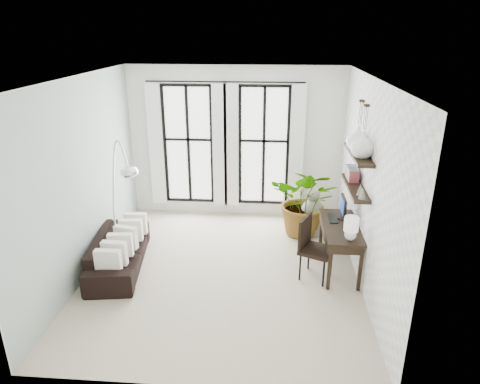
# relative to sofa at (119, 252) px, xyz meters

# --- Properties ---
(floor) EXTENTS (5.00, 5.00, 0.00)m
(floor) POSITION_rel_sofa_xyz_m (1.80, -0.04, -0.29)
(floor) COLOR #BCB095
(floor) RESTS_ON ground
(ceiling) EXTENTS (5.00, 5.00, 0.00)m
(ceiling) POSITION_rel_sofa_xyz_m (1.80, -0.04, 2.91)
(ceiling) COLOR white
(ceiling) RESTS_ON wall_back
(wall_left) EXTENTS (0.00, 5.00, 5.00)m
(wall_left) POSITION_rel_sofa_xyz_m (-0.45, -0.04, 1.31)
(wall_left) COLOR #9FB1A7
(wall_left) RESTS_ON floor
(wall_right) EXTENTS (0.00, 5.00, 5.00)m
(wall_right) POSITION_rel_sofa_xyz_m (4.05, -0.04, 1.31)
(wall_right) COLOR white
(wall_right) RESTS_ON floor
(wall_back) EXTENTS (4.50, 0.00, 4.50)m
(wall_back) POSITION_rel_sofa_xyz_m (1.80, 2.46, 1.31)
(wall_back) COLOR white
(wall_back) RESTS_ON floor
(windows) EXTENTS (3.26, 0.13, 2.65)m
(windows) POSITION_rel_sofa_xyz_m (1.60, 2.39, 1.27)
(windows) COLOR white
(windows) RESTS_ON wall_back
(wall_shelves) EXTENTS (0.25, 1.30, 0.60)m
(wall_shelves) POSITION_rel_sofa_xyz_m (3.91, 0.25, 1.44)
(wall_shelves) COLOR black
(wall_shelves) RESTS_ON wall_right
(sofa) EXTENTS (1.05, 2.07, 0.58)m
(sofa) POSITION_rel_sofa_xyz_m (0.00, 0.00, 0.00)
(sofa) COLOR black
(sofa) RESTS_ON floor
(throw_pillows) EXTENTS (0.40, 1.52, 0.40)m
(throw_pillows) POSITION_rel_sofa_xyz_m (0.10, -0.00, 0.21)
(throw_pillows) COLOR white
(throw_pillows) RESTS_ON sofa
(plant) EXTENTS (1.60, 1.50, 1.44)m
(plant) POSITION_rel_sofa_xyz_m (3.26, 1.52, 0.43)
(plant) COLOR #2D7228
(plant) RESTS_ON floor
(desk) EXTENTS (0.59, 1.39, 1.21)m
(desk) POSITION_rel_sofa_xyz_m (3.74, 0.17, 0.47)
(desk) COLOR black
(desk) RESTS_ON floor
(desk_chair) EXTENTS (0.66, 0.66, 1.05)m
(desk_chair) POSITION_rel_sofa_xyz_m (3.26, -0.05, 0.31)
(desk_chair) COLOR black
(desk_chair) RESTS_ON floor
(arc_lamp) EXTENTS (0.72, 0.49, 2.23)m
(arc_lamp) POSITION_rel_sofa_xyz_m (0.11, 0.13, 1.30)
(arc_lamp) COLOR silver
(arc_lamp) RESTS_ON floor
(buddha) EXTENTS (0.52, 0.52, 0.93)m
(buddha) POSITION_rel_sofa_xyz_m (3.41, 1.60, 0.10)
(buddha) COLOR gray
(buddha) RESTS_ON floor
(vase_a) EXTENTS (0.37, 0.37, 0.38)m
(vase_a) POSITION_rel_sofa_xyz_m (3.91, -0.04, 1.98)
(vase_a) COLOR white
(vase_a) RESTS_ON shelf_upper
(vase_b) EXTENTS (0.37, 0.37, 0.38)m
(vase_b) POSITION_rel_sofa_xyz_m (3.91, 0.36, 1.98)
(vase_b) COLOR white
(vase_b) RESTS_ON shelf_upper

